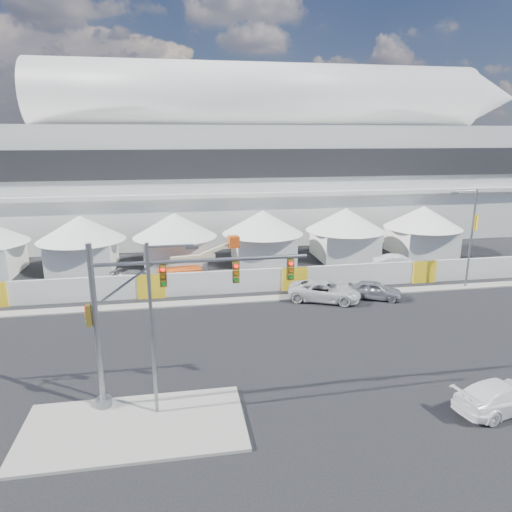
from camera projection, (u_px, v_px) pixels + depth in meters
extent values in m
plane|color=black|center=(254.00, 382.00, 24.57)|extent=(160.00, 160.00, 0.00)
cube|color=gray|center=(134.00, 427.00, 20.71)|extent=(10.00, 5.00, 0.15)
cube|color=gray|center=(456.00, 287.00, 39.76)|extent=(80.00, 1.20, 0.12)
cube|color=silver|center=(260.00, 178.00, 64.09)|extent=(80.00, 24.00, 14.00)
cube|color=black|center=(279.00, 163.00, 51.80)|extent=(68.00, 0.30, 3.20)
cube|color=silver|center=(279.00, 194.00, 52.46)|extent=(72.00, 0.80, 0.50)
cylinder|color=silver|center=(263.00, 96.00, 59.42)|extent=(57.60, 8.40, 8.40)
cylinder|color=silver|center=(278.00, 100.00, 59.86)|extent=(51.60, 6.80, 6.80)
cylinder|color=silver|center=(293.00, 104.00, 60.30)|extent=(45.60, 5.20, 5.20)
cone|color=silver|center=(490.00, 98.00, 64.78)|extent=(8.00, 7.60, 7.60)
cube|color=white|center=(83.00, 255.00, 44.90)|extent=(6.00, 6.00, 3.00)
cone|color=white|center=(81.00, 228.00, 44.20)|extent=(8.40, 8.40, 2.40)
cube|color=white|center=(176.00, 251.00, 46.38)|extent=(6.00, 6.00, 3.00)
cone|color=white|center=(175.00, 225.00, 45.69)|extent=(8.40, 8.40, 2.40)
cube|color=white|center=(263.00, 247.00, 47.87)|extent=(6.00, 6.00, 3.00)
cone|color=white|center=(263.00, 222.00, 47.17)|extent=(8.40, 8.40, 2.40)
cube|color=white|center=(344.00, 244.00, 49.35)|extent=(6.00, 6.00, 3.00)
cone|color=white|center=(345.00, 219.00, 48.66)|extent=(8.40, 8.40, 2.40)
cube|color=white|center=(421.00, 241.00, 50.84)|extent=(6.00, 6.00, 3.00)
cone|color=white|center=(423.00, 217.00, 50.15)|extent=(8.40, 8.40, 2.40)
cube|color=silver|center=(294.00, 278.00, 39.11)|extent=(70.00, 0.25, 2.00)
imported|color=#A8A9AD|center=(374.00, 290.00, 37.01)|extent=(3.39, 4.66, 1.47)
imported|color=silver|center=(324.00, 291.00, 36.56)|extent=(4.68, 6.31, 1.59)
imported|color=white|center=(501.00, 396.00, 21.98)|extent=(3.01, 5.29, 1.45)
imported|color=silver|center=(399.00, 264.00, 44.25)|extent=(2.91, 5.23, 1.63)
imported|color=black|center=(473.00, 262.00, 45.20)|extent=(2.64, 4.54, 1.45)
imported|color=#9D9EA2|center=(138.00, 279.00, 40.05)|extent=(3.70, 5.03, 1.35)
cylinder|color=gray|center=(97.00, 329.00, 21.14)|extent=(0.27, 0.27, 8.13)
cylinder|color=gray|center=(104.00, 402.00, 22.13)|extent=(0.79, 0.79, 0.40)
cylinder|color=gray|center=(203.00, 260.00, 21.18)|extent=(10.00, 0.18, 0.18)
cube|color=#594714|center=(163.00, 276.00, 21.04)|extent=(0.32, 0.22, 1.05)
cube|color=#594714|center=(236.00, 272.00, 21.60)|extent=(0.32, 0.22, 1.05)
cube|color=#594714|center=(290.00, 269.00, 22.04)|extent=(0.32, 0.22, 1.05)
cube|color=#594714|center=(89.00, 315.00, 20.92)|extent=(0.22, 0.32, 1.05)
cylinder|color=slate|center=(152.00, 331.00, 20.65)|extent=(0.17, 0.17, 8.27)
cylinder|color=slate|center=(171.00, 246.00, 19.81)|extent=(2.02, 0.11, 0.11)
cube|color=slate|center=(192.00, 247.00, 19.98)|extent=(0.55, 0.23, 0.14)
cylinder|color=slate|center=(471.00, 239.00, 38.82)|extent=(0.17, 0.17, 8.62)
cylinder|color=slate|center=(465.00, 191.00, 37.59)|extent=(2.11, 0.11, 0.11)
cube|color=slate|center=(455.00, 193.00, 37.46)|extent=(0.57, 0.24, 0.14)
cube|color=yellow|center=(476.00, 223.00, 38.49)|extent=(0.03, 0.57, 1.34)
cube|color=#C64812|center=(180.00, 275.00, 41.47)|extent=(4.06, 2.29, 1.17)
cube|color=beige|center=(193.00, 258.00, 41.29)|extent=(4.06, 1.00, 0.37)
cube|color=beige|center=(219.00, 250.00, 41.51)|extent=(3.15, 0.81, 1.29)
cube|color=#C64812|center=(235.00, 244.00, 41.62)|extent=(1.10, 1.10, 1.07)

